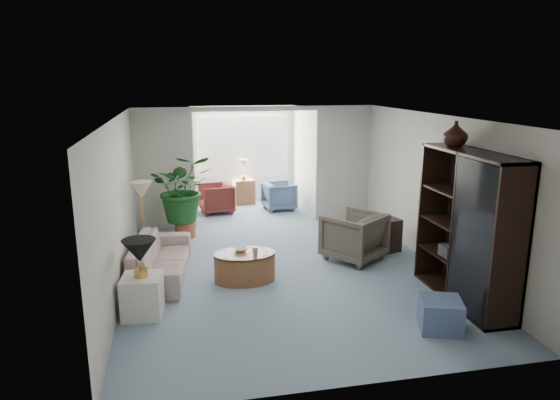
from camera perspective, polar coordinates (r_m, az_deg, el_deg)
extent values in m
plane|color=#7D90A5|center=(8.06, 0.88, -8.62)|extent=(6.00, 6.00, 0.00)
plane|color=#7D90A5|center=(11.89, -3.44, -1.25)|extent=(2.60, 2.60, 0.00)
cube|color=beige|center=(10.44, -13.03, 3.35)|extent=(1.20, 0.12, 2.50)
cube|color=beige|center=(11.02, 7.17, 4.13)|extent=(1.20, 0.12, 2.50)
cube|color=beige|center=(10.42, -2.73, 10.32)|extent=(2.60, 0.12, 0.10)
cube|color=white|center=(12.67, -4.25, 6.12)|extent=(2.20, 0.02, 1.50)
cube|color=white|center=(12.64, -4.23, 6.11)|extent=(2.20, 0.02, 1.50)
cube|color=beige|center=(8.37, 17.77, 3.69)|extent=(0.04, 0.50, 0.40)
imported|color=beige|center=(8.17, -13.44, -6.46)|extent=(1.01, 2.10, 0.59)
cube|color=white|center=(6.94, -15.37, -10.48)|extent=(0.55, 0.55, 0.55)
cone|color=black|center=(6.71, -15.71, -5.59)|extent=(0.44, 0.44, 0.30)
cone|color=beige|center=(8.65, -15.50, 1.12)|extent=(0.36, 0.36, 0.28)
cylinder|color=#945835|center=(7.83, -4.01, -7.57)|extent=(1.09, 1.09, 0.45)
imported|color=white|center=(7.83, -4.51, -5.62)|extent=(0.25, 0.25, 0.05)
imported|color=#B3B29D|center=(7.66, -2.83, -5.87)|extent=(0.11, 0.11, 0.09)
imported|color=#574F45|center=(8.73, 8.39, -4.09)|extent=(1.25, 1.26, 0.83)
cube|color=black|center=(9.29, 11.80, -3.91)|extent=(0.59, 0.52, 0.60)
cube|color=black|center=(7.36, 20.55, -2.99)|extent=(0.51, 1.90, 2.12)
imported|color=black|center=(7.54, 19.33, 7.11)|extent=(0.34, 0.34, 0.36)
cube|color=slate|center=(6.70, 17.77, -12.30)|extent=(0.63, 0.63, 0.40)
cylinder|color=#AD5932|center=(10.10, -10.73, -3.25)|extent=(0.40, 0.40, 0.32)
imported|color=#1A4E1D|center=(9.89, -10.94, 1.34)|extent=(1.20, 1.04, 1.33)
imported|color=slate|center=(11.95, -0.08, 0.47)|extent=(0.80, 0.78, 0.66)
imported|color=maroon|center=(11.74, -7.27, 0.18)|extent=(0.83, 0.81, 0.68)
cube|color=#945835|center=(12.55, -4.13, 0.96)|extent=(0.54, 0.44, 0.60)
cube|color=#33302E|center=(7.66, 18.96, -5.49)|extent=(0.30, 0.26, 0.16)
cube|color=#2B2522|center=(6.93, 22.07, 0.00)|extent=(0.30, 0.26, 0.16)
cube|color=#454340|center=(7.12, 21.30, -3.33)|extent=(0.30, 0.26, 0.16)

